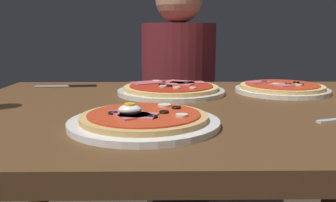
# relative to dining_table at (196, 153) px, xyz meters

# --- Properties ---
(dining_table) EXTENTS (1.18, 0.86, 0.77)m
(dining_table) POSITION_rel_dining_table_xyz_m (0.00, 0.00, 0.00)
(dining_table) COLOR brown
(dining_table) RESTS_ON ground
(pizza_foreground) EXTENTS (0.29, 0.29, 0.05)m
(pizza_foreground) POSITION_rel_dining_table_xyz_m (-0.12, -0.20, 0.13)
(pizza_foreground) COLOR white
(pizza_foreground) RESTS_ON dining_table
(pizza_across_left) EXTENTS (0.31, 0.31, 0.03)m
(pizza_across_left) POSITION_rel_dining_table_xyz_m (-0.06, 0.18, 0.13)
(pizza_across_left) COLOR silver
(pizza_across_left) RESTS_ON dining_table
(pizza_across_right) EXTENTS (0.27, 0.27, 0.03)m
(pizza_across_right) POSITION_rel_dining_table_xyz_m (0.27, 0.20, 0.13)
(pizza_across_right) COLOR silver
(pizza_across_right) RESTS_ON dining_table
(knife) EXTENTS (0.20, 0.04, 0.01)m
(knife) POSITION_rel_dining_table_xyz_m (-0.38, 0.31, 0.12)
(knife) COLOR silver
(knife) RESTS_ON dining_table
(diner_person) EXTENTS (0.32, 0.32, 1.18)m
(diner_person) POSITION_rel_dining_table_xyz_m (-0.01, 0.73, -0.09)
(diner_person) COLOR black
(diner_person) RESTS_ON ground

